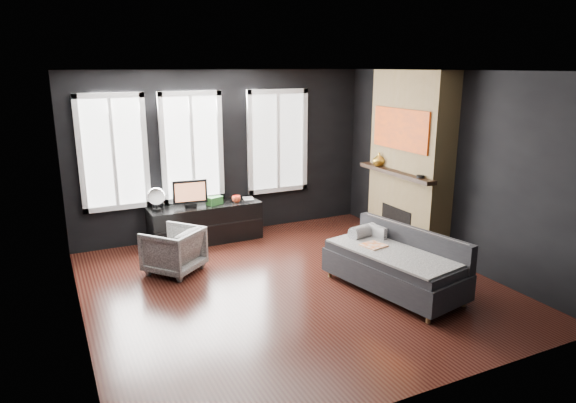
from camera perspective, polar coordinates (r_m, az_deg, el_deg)
name	(u,v)px	position (r m, az deg, el deg)	size (l,w,h in m)	color
floor	(291,286)	(6.71, 0.35, -9.39)	(5.00, 5.00, 0.00)	black
ceiling	(292,71)	(6.12, 0.40, 14.33)	(5.00, 5.00, 0.00)	white
wall_back	(224,154)	(8.55, -7.08, 5.28)	(5.00, 0.02, 2.70)	black
wall_left	(71,208)	(5.67, -22.93, -0.71)	(0.02, 5.00, 2.70)	black
wall_right	(448,167)	(7.69, 17.36, 3.65)	(0.02, 5.00, 2.70)	black
windows	(196,91)	(8.27, -10.23, 12.02)	(4.00, 0.16, 1.76)	white
fireplace	(410,162)	(8.01, 13.39, 4.34)	(0.70, 1.62, 2.70)	#93724C
sofa	(394,262)	(6.58, 11.70, -6.58)	(0.90, 1.80, 0.77)	black
stripe_pillow	(378,236)	(6.95, 9.93, -3.81)	(0.07, 0.28, 0.28)	gray
armchair	(173,248)	(7.21, -12.62, -5.06)	(0.67, 0.63, 0.69)	silver
media_console	(205,223)	(8.36, -9.15, -2.39)	(1.78, 0.55, 0.61)	black
monitor	(190,192)	(8.14, -10.84, 1.07)	(0.54, 0.12, 0.49)	black
desk_fan	(156,199)	(8.06, -14.43, 0.27)	(0.26, 0.26, 0.36)	#A7A7A7
mug	(236,198)	(8.34, -5.76, 0.36)	(0.14, 0.11, 0.14)	#F8522C
book	(243,193)	(8.51, -5.02, 0.98)	(0.17, 0.02, 0.23)	#9F987C
storage_box	(215,201)	(8.26, -8.16, 0.11)	(0.24, 0.15, 0.13)	#29672A
mantel_vase	(379,159)	(8.21, 10.05, 4.62)	(0.20, 0.21, 0.20)	gold
mantel_clock	(420,176)	(7.45, 14.50, 2.71)	(0.11, 0.11, 0.04)	black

